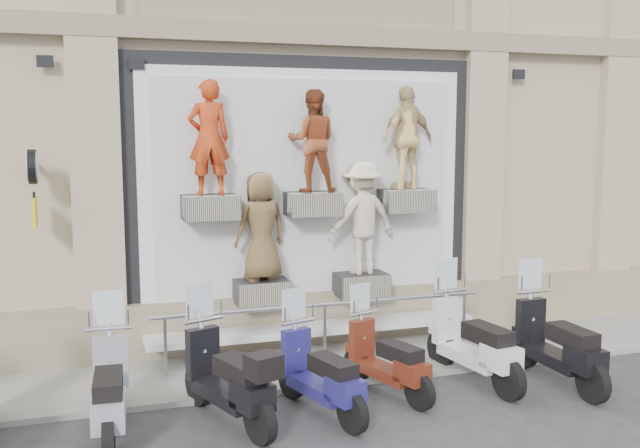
{
  "coord_description": "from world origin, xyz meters",
  "views": [
    {
      "loc": [
        -3.21,
        -7.62,
        3.44
      ],
      "look_at": [
        -0.11,
        1.9,
        2.11
      ],
      "focal_mm": 40.0,
      "sensor_mm": 36.0,
      "label": 1
    }
  ],
  "objects_px": {
    "guard_rail": "(325,334)",
    "scooter_e": "(320,357)",
    "scooter_c": "(109,371)",
    "scooter_g": "(474,325)",
    "clock_sign_bracket": "(33,178)",
    "scooter_f": "(387,344)",
    "scooter_d": "(227,358)",
    "scooter_h": "(558,326)"
  },
  "relations": [
    {
      "from": "scooter_c",
      "to": "scooter_f",
      "type": "bearing_deg",
      "value": 7.49
    },
    {
      "from": "clock_sign_bracket",
      "to": "scooter_e",
      "type": "bearing_deg",
      "value": -34.37
    },
    {
      "from": "scooter_d",
      "to": "scooter_h",
      "type": "bearing_deg",
      "value": -20.54
    },
    {
      "from": "scooter_c",
      "to": "scooter_g",
      "type": "relative_size",
      "value": 0.96
    },
    {
      "from": "clock_sign_bracket",
      "to": "scooter_d",
      "type": "distance_m",
      "value": 3.63
    },
    {
      "from": "clock_sign_bracket",
      "to": "scooter_h",
      "type": "xyz_separation_m",
      "value": [
        6.63,
        -2.22,
        -1.99
      ]
    },
    {
      "from": "clock_sign_bracket",
      "to": "scooter_h",
      "type": "relative_size",
      "value": 0.51
    },
    {
      "from": "clock_sign_bracket",
      "to": "guard_rail",
      "type": "bearing_deg",
      "value": -6.84
    },
    {
      "from": "guard_rail",
      "to": "scooter_c",
      "type": "relative_size",
      "value": 2.65
    },
    {
      "from": "clock_sign_bracket",
      "to": "scooter_f",
      "type": "xyz_separation_m",
      "value": [
        4.28,
        -1.88,
        -2.11
      ]
    },
    {
      "from": "scooter_c",
      "to": "scooter_g",
      "type": "bearing_deg",
      "value": 7.12
    },
    {
      "from": "guard_rail",
      "to": "scooter_e",
      "type": "distance_m",
      "value": 1.89
    },
    {
      "from": "scooter_c",
      "to": "scooter_d",
      "type": "distance_m",
      "value": 1.32
    },
    {
      "from": "clock_sign_bracket",
      "to": "scooter_f",
      "type": "relative_size",
      "value": 0.6
    },
    {
      "from": "guard_rail",
      "to": "scooter_e",
      "type": "xyz_separation_m",
      "value": [
        -0.65,
        -1.76,
        0.26
      ]
    },
    {
      "from": "scooter_c",
      "to": "scooter_e",
      "type": "bearing_deg",
      "value": 1.05
    },
    {
      "from": "scooter_f",
      "to": "scooter_h",
      "type": "xyz_separation_m",
      "value": [
        2.35,
        -0.34,
        0.12
      ]
    },
    {
      "from": "scooter_f",
      "to": "scooter_h",
      "type": "relative_size",
      "value": 0.85
    },
    {
      "from": "scooter_g",
      "to": "scooter_h",
      "type": "distance_m",
      "value": 1.12
    },
    {
      "from": "guard_rail",
      "to": "scooter_e",
      "type": "bearing_deg",
      "value": -110.17
    },
    {
      "from": "scooter_f",
      "to": "scooter_d",
      "type": "bearing_deg",
      "value": 169.06
    },
    {
      "from": "clock_sign_bracket",
      "to": "scooter_g",
      "type": "xyz_separation_m",
      "value": [
        5.58,
        -1.82,
        -1.99
      ]
    },
    {
      "from": "guard_rail",
      "to": "scooter_d",
      "type": "relative_size",
      "value": 2.6
    },
    {
      "from": "scooter_h",
      "to": "scooter_e",
      "type": "bearing_deg",
      "value": 178.88
    },
    {
      "from": "clock_sign_bracket",
      "to": "scooter_g",
      "type": "height_order",
      "value": "clock_sign_bracket"
    },
    {
      "from": "scooter_c",
      "to": "clock_sign_bracket",
      "type": "bearing_deg",
      "value": 114.55
    },
    {
      "from": "scooter_f",
      "to": "scooter_h",
      "type": "bearing_deg",
      "value": -25.8
    },
    {
      "from": "scooter_e",
      "to": "scooter_f",
      "type": "distance_m",
      "value": 1.08
    },
    {
      "from": "guard_rail",
      "to": "scooter_c",
      "type": "xyz_separation_m",
      "value": [
        -3.08,
        -1.66,
        0.31
      ]
    },
    {
      "from": "scooter_c",
      "to": "scooter_d",
      "type": "xyz_separation_m",
      "value": [
        1.32,
        -0.01,
        0.01
      ]
    },
    {
      "from": "guard_rail",
      "to": "clock_sign_bracket",
      "type": "height_order",
      "value": "clock_sign_bracket"
    },
    {
      "from": "guard_rail",
      "to": "scooter_f",
      "type": "bearing_deg",
      "value": -75.05
    },
    {
      "from": "scooter_c",
      "to": "scooter_g",
      "type": "height_order",
      "value": "scooter_g"
    },
    {
      "from": "scooter_c",
      "to": "scooter_f",
      "type": "relative_size",
      "value": 1.12
    },
    {
      "from": "scooter_c",
      "to": "scooter_h",
      "type": "xyz_separation_m",
      "value": [
        5.81,
        -0.09,
        0.03
      ]
    },
    {
      "from": "scooter_c",
      "to": "scooter_f",
      "type": "distance_m",
      "value": 3.47
    },
    {
      "from": "clock_sign_bracket",
      "to": "scooter_d",
      "type": "xyz_separation_m",
      "value": [
        2.14,
        -2.13,
        -2.01
      ]
    },
    {
      "from": "scooter_d",
      "to": "clock_sign_bracket",
      "type": "bearing_deg",
      "value": 115.64
    },
    {
      "from": "scooter_d",
      "to": "scooter_h",
      "type": "distance_m",
      "value": 4.49
    },
    {
      "from": "scooter_d",
      "to": "scooter_f",
      "type": "bearing_deg",
      "value": -12.73
    },
    {
      "from": "guard_rail",
      "to": "scooter_d",
      "type": "height_order",
      "value": "scooter_d"
    },
    {
      "from": "scooter_c",
      "to": "scooter_g",
      "type": "distance_m",
      "value": 4.77
    }
  ]
}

